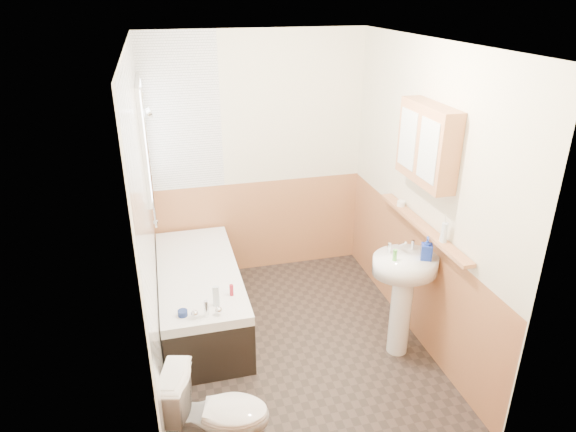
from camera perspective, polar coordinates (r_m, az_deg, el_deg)
The scene contains 26 objects.
floor at distance 4.61m, azimuth 0.48°, elevation -13.92°, with size 2.80×2.80×0.00m, color black.
ceiling at distance 3.65m, azimuth 0.62°, elevation 18.75°, with size 2.80×2.80×0.00m, color white.
wall_back at distance 5.26m, azimuth -3.44°, elevation 6.44°, with size 2.20×0.02×2.50m, color beige.
wall_front at distance 2.80m, azimuth 8.13°, elevation -10.82°, with size 2.20×0.02×2.50m, color beige.
wall_left at distance 3.86m, azimuth -15.61°, elevation -1.20°, with size 0.02×2.80×2.50m, color beige.
wall_right at distance 4.37m, azimuth 14.77°, elevation 1.90°, with size 0.02×2.80×2.50m, color beige.
wainscot_right at distance 4.68m, azimuth 13.57°, elevation -6.65°, with size 0.01×2.80×1.00m, color #BB7A4D.
wainscot_front at distance 3.30m, azimuth 7.17°, elevation -21.37°, with size 2.20×0.01×1.00m, color #BB7A4D.
wainscot_back at distance 5.51m, azimuth -3.21°, elevation -1.08°, with size 2.20×0.01×1.00m, color #BB7A4D.
tile_cladding_left at distance 3.86m, azimuth -15.28°, elevation -1.17°, with size 0.01×2.80×2.50m, color white.
tile_return_back at distance 5.02m, azimuth -11.83°, elevation 11.05°, with size 0.75×0.01×1.50m, color white.
window at distance 4.62m, azimuth -15.59°, elevation 8.27°, with size 0.03×0.79×0.99m.
bathtub at distance 4.77m, azimuth -9.74°, elevation -8.63°, with size 0.70×1.67×0.69m.
shower_riser at distance 4.44m, azimuth -15.20°, elevation 7.14°, with size 0.11×0.08×1.22m.
toilet at distance 3.55m, azimuth -7.80°, elevation -21.08°, with size 0.38×0.68×0.67m, color white.
sink at distance 4.27m, azimuth 12.69°, elevation -7.50°, with size 0.53×0.43×1.02m.
pine_shelf at distance 4.28m, azimuth 14.68°, elevation -1.07°, with size 0.10×1.37×0.03m, color #BB7A4D.
medicine_cabinet at distance 4.05m, azimuth 15.21°, elevation 7.74°, with size 0.17×0.67×0.60m.
foam_can at distance 3.99m, azimuth 16.98°, elevation -1.78°, with size 0.05×0.05×0.15m, color silver.
green_bottle at distance 3.98m, azimuth 16.93°, elevation -1.15°, with size 0.05×0.05×0.24m, color silver.
black_jar at distance 4.57m, azimuth 12.45°, elevation 1.36°, with size 0.07×0.07×0.05m, color silver.
soap_bottle at distance 4.12m, azimuth 15.09°, elevation -4.10°, with size 0.08×0.19×0.09m, color #19339E.
clear_bottle at distance 4.04m, azimuth 11.79°, elevation -4.29°, with size 0.03×0.03×0.09m, color #59C647.
blue_gel at distance 4.08m, azimuth -7.99°, elevation -8.81°, with size 0.05×0.03×0.17m, color silver.
cream_jar at distance 4.04m, azimuth -11.63°, elevation -10.52°, with size 0.07×0.07×0.05m, color navy.
orange_bottle at distance 4.21m, azimuth -6.30°, elevation -8.19°, with size 0.03×0.03×0.10m, color maroon.
Camera 1 is at (-0.94, -3.51, 2.84)m, focal length 32.00 mm.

